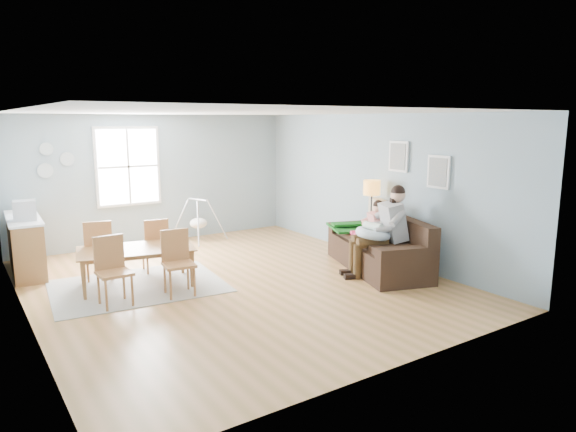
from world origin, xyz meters
TOP-DOWN VIEW (x-y plane):
  - room at (0.00, 0.00)m, footprint 8.40×9.40m
  - window at (-0.60, 3.46)m, footprint 1.32×0.08m
  - pictures at (2.97, -1.05)m, footprint 0.05×1.34m
  - wall_plates at (-2.00, 3.47)m, footprint 0.67×0.02m
  - sofa at (2.51, -0.71)m, footprint 1.68×2.53m
  - green_throw at (2.67, 0.05)m, footprint 1.34×1.26m
  - beige_pillow at (2.88, -0.21)m, footprint 0.38×0.59m
  - father at (2.27, -0.98)m, footprint 1.15×0.80m
  - nursing_pillow at (2.10, -0.93)m, footprint 0.77×0.76m
  - infant at (2.10, -0.89)m, footprint 0.17×0.44m
  - toddler at (2.50, -0.47)m, footprint 0.64×0.44m
  - floor_lamp at (2.71, -0.22)m, footprint 0.30×0.30m
  - storage_cube at (2.02, -1.39)m, footprint 0.51×0.48m
  - rug at (-1.36, 0.69)m, footprint 2.73×2.18m
  - dining_table at (-1.36, 0.69)m, footprint 1.90×1.30m
  - chair_sw at (-1.89, 0.11)m, footprint 0.46×0.46m
  - chair_se at (-0.96, 0.02)m, footprint 0.49×0.49m
  - chair_nw at (-1.77, 1.36)m, footprint 0.53×0.53m
  - chair_ne at (-0.85, 1.28)m, footprint 0.47×0.47m
  - counter at (-2.70, 2.50)m, footprint 0.60×1.76m
  - monitor at (-2.70, 2.17)m, footprint 0.38×0.36m
  - baby_swing at (0.72, 3.04)m, footprint 1.16×1.17m

SIDE VIEW (x-z plane):
  - rug at x=-1.36m, z-range 0.00..0.01m
  - storage_cube at x=2.02m, z-range 0.00..0.48m
  - dining_table at x=-1.36m, z-range 0.00..0.61m
  - sofa at x=2.51m, z-range -0.14..0.81m
  - baby_swing at x=0.72m, z-range -0.05..0.87m
  - counter at x=-2.70m, z-range 0.01..0.98m
  - chair_ne at x=-0.85m, z-range 0.07..1.01m
  - chair_se at x=-0.96m, z-range 0.07..1.04m
  - chair_sw at x=-1.89m, z-range 0.07..1.05m
  - chair_nw at x=-1.77m, z-range 0.07..1.07m
  - green_throw at x=2.67m, z-range 0.58..0.62m
  - nursing_pillow at x=2.10m, z-range 0.61..0.85m
  - toddler at x=2.50m, z-range 0.32..1.28m
  - father at x=2.27m, z-range 0.05..1.58m
  - infant at x=2.10m, z-range 0.76..0.92m
  - beige_pillow at x=2.88m, z-range 0.58..1.15m
  - monitor at x=-2.70m, z-range 0.97..1.30m
  - floor_lamp at x=2.71m, z-range 0.49..2.00m
  - window at x=-0.60m, z-range 0.84..2.46m
  - wall_plates at x=-2.00m, z-range 1.50..2.16m
  - pictures at x=2.97m, z-range 1.48..2.22m
  - room at x=0.00m, z-range 0.47..4.37m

